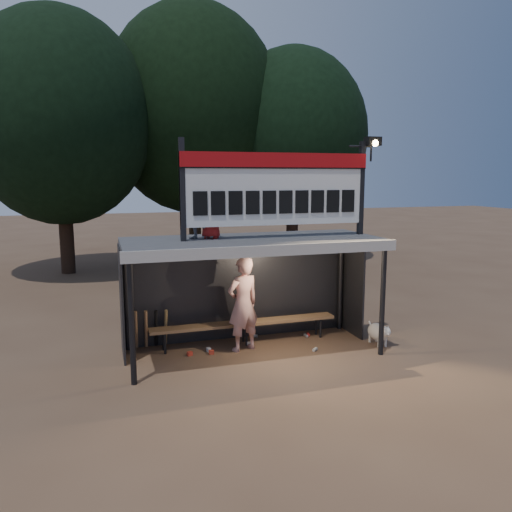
% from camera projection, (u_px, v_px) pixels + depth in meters
% --- Properties ---
extents(ground, '(80.00, 80.00, 0.00)m').
position_uv_depth(ground, '(253.00, 352.00, 10.10)').
color(ground, '#513928').
rests_on(ground, ground).
extents(player, '(0.81, 0.66, 1.94)m').
position_uv_depth(player, '(243.00, 304.00, 10.07)').
color(player, silver).
rests_on(player, ground).
extents(child_a, '(0.53, 0.41, 1.08)m').
position_uv_depth(child_a, '(196.00, 211.00, 9.66)').
color(child_a, slate).
rests_on(child_a, dugout_shelter).
extents(child_b, '(0.57, 0.50, 0.97)m').
position_uv_depth(child_b, '(211.00, 213.00, 9.65)').
color(child_b, maroon).
rests_on(child_b, dugout_shelter).
extents(dugout_shelter, '(5.10, 2.08, 2.32)m').
position_uv_depth(dugout_shelter, '(249.00, 260.00, 10.03)').
color(dugout_shelter, '#3C3D3F').
rests_on(dugout_shelter, ground).
extents(scoreboard_assembly, '(4.10, 0.27, 1.99)m').
position_uv_depth(scoreboard_assembly, '(280.00, 186.00, 9.73)').
color(scoreboard_assembly, black).
rests_on(scoreboard_assembly, dugout_shelter).
extents(bench, '(4.00, 0.35, 0.48)m').
position_uv_depth(bench, '(245.00, 324.00, 10.55)').
color(bench, olive).
rests_on(bench, ground).
extents(tree_left, '(6.46, 6.46, 9.27)m').
position_uv_depth(tree_left, '(59.00, 118.00, 17.45)').
color(tree_left, black).
rests_on(tree_left, ground).
extents(tree_mid, '(7.22, 7.22, 10.36)m').
position_uv_depth(tree_mid, '(193.00, 110.00, 20.24)').
color(tree_mid, '#312316').
rests_on(tree_mid, ground).
extents(tree_right, '(6.08, 6.08, 8.72)m').
position_uv_depth(tree_right, '(293.00, 135.00, 20.64)').
color(tree_right, '#301D15').
rests_on(tree_right, ground).
extents(dog, '(0.36, 0.81, 0.49)m').
position_uv_depth(dog, '(379.00, 332.00, 10.48)').
color(dog, beige).
rests_on(dog, ground).
extents(bats, '(0.67, 0.35, 0.84)m').
position_uv_depth(bats, '(151.00, 328.00, 10.23)').
color(bats, '#916744').
rests_on(bats, ground).
extents(litter, '(2.85, 1.31, 0.08)m').
position_uv_depth(litter, '(255.00, 344.00, 10.45)').
color(litter, '#B5311F').
rests_on(litter, ground).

